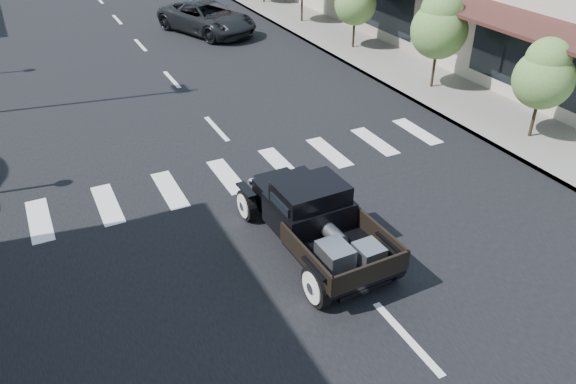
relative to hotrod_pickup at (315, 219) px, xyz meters
name	(u,v)px	position (x,y,z in m)	size (l,w,h in m)	color
ground	(325,249)	(0.21, -0.15, -0.79)	(120.00, 120.00, 0.00)	black
road	(152,58)	(0.21, 14.85, -0.78)	(14.00, 80.00, 0.02)	black
road_markings	(188,97)	(0.21, 9.85, -0.79)	(12.00, 60.00, 0.06)	silver
sidewalk_right	(325,32)	(8.71, 14.85, -0.71)	(3.00, 80.00, 0.15)	gray
small_tree_a	(540,91)	(8.51, 1.87, 0.81)	(1.74, 1.74, 2.89)	#547A38
small_tree_b	(437,42)	(8.51, 6.56, 1.02)	(1.99, 1.99, 3.32)	#547A38
small_tree_c	(355,12)	(8.51, 12.00, 0.85)	(1.79, 1.79, 2.98)	#547A38
hotrod_pickup	(315,219)	(0.00, 0.00, 0.00)	(2.12, 4.55, 1.58)	black
second_car	(207,18)	(3.64, 17.37, -0.06)	(2.43, 5.27, 1.46)	black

